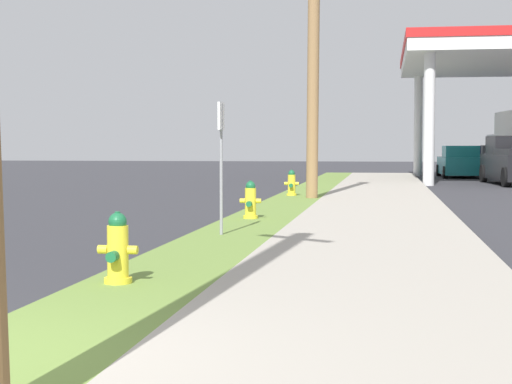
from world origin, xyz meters
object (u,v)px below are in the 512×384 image
object	(u,v)px
street_sign_post	(221,140)
car_teal_by_near_pump	(460,163)
car_navy_by_far_pump	(490,162)
fire_hydrant_nearest	(118,252)
utility_pole_midground	(314,17)
fire_hydrant_third	(292,184)
fire_hydrant_second	(250,202)

from	to	relation	value
street_sign_post	car_teal_by_near_pump	size ratio (longest dim) A/B	0.47
car_navy_by_far_pump	fire_hydrant_nearest	bearing A→B (deg)	-102.59
utility_pole_midground	street_sign_post	xyz separation A→B (m)	(-0.65, -9.47, -3.40)
fire_hydrant_nearest	car_teal_by_near_pump	size ratio (longest dim) A/B	0.16
fire_hydrant_third	car_teal_by_near_pump	distance (m)	19.25
street_sign_post	car_teal_by_near_pump	xyz separation A→B (m)	(6.25, 28.81, -0.91)
fire_hydrant_nearest	car_navy_by_far_pump	world-z (taller)	car_navy_by_far_pump
fire_hydrant_second	street_sign_post	xyz separation A→B (m)	(0.02, -2.98, 1.19)
fire_hydrant_third	car_teal_by_near_pump	xyz separation A→B (m)	(6.32, 18.18, 0.28)
fire_hydrant_third	fire_hydrant_nearest	bearing A→B (deg)	-90.22
fire_hydrant_nearest	utility_pole_midground	size ratio (longest dim) A/B	0.08
car_teal_by_near_pump	car_navy_by_far_pump	size ratio (longest dim) A/B	0.98
fire_hydrant_nearest	car_teal_by_near_pump	xyz separation A→B (m)	(6.38, 33.57, 0.28)
street_sign_post	fire_hydrant_third	bearing A→B (deg)	90.39
fire_hydrant_second	car_teal_by_near_pump	world-z (taller)	car_teal_by_near_pump
fire_hydrant_nearest	car_teal_by_near_pump	bearing A→B (deg)	79.24
car_navy_by_far_pump	fire_hydrant_second	bearing A→B (deg)	-105.56
utility_pole_midground	car_navy_by_far_pump	size ratio (longest dim) A/B	2.09
fire_hydrant_third	car_teal_by_near_pump	world-z (taller)	car_teal_by_near_pump
fire_hydrant_third	street_sign_post	distance (m)	10.70
fire_hydrant_third	car_navy_by_far_pump	distance (m)	23.18
fire_hydrant_second	car_teal_by_near_pump	xyz separation A→B (m)	(6.27, 25.82, 0.28)
car_teal_by_near_pump	car_navy_by_far_pump	xyz separation A→B (m)	(1.90, 3.50, 0.00)
street_sign_post	car_navy_by_far_pump	bearing A→B (deg)	75.85
car_navy_by_far_pump	street_sign_post	bearing A→B (deg)	-104.15
fire_hydrant_nearest	street_sign_post	world-z (taller)	street_sign_post
fire_hydrant_second	car_navy_by_far_pump	world-z (taller)	car_navy_by_far_pump
fire_hydrant_nearest	fire_hydrant_second	bearing A→B (deg)	89.15
fire_hydrant_third	fire_hydrant_second	bearing A→B (deg)	-89.58
fire_hydrant_second	street_sign_post	bearing A→B (deg)	-89.69
fire_hydrant_nearest	fire_hydrant_third	distance (m)	15.40
street_sign_post	car_teal_by_near_pump	world-z (taller)	street_sign_post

